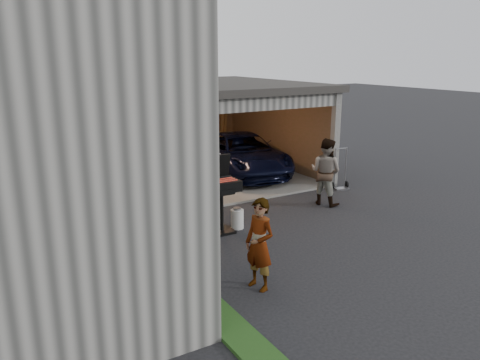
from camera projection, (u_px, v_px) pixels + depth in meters
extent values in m
plane|color=black|center=(301.00, 260.00, 8.74)|extent=(80.00, 80.00, 0.00)
cube|color=#193814|center=(220.00, 317.00, 6.79)|extent=(0.50, 8.00, 0.06)
cube|color=#605E59|center=(191.00, 177.00, 14.50)|extent=(6.50, 6.00, 0.06)
cube|color=#493B22|center=(155.00, 123.00, 16.59)|extent=(6.50, 0.15, 2.70)
cube|color=#493B22|center=(276.00, 127.00, 15.71)|extent=(0.15, 6.00, 2.70)
cube|color=#493B22|center=(82.00, 145.00, 12.60)|extent=(0.15, 6.00, 2.70)
cube|color=#2D2B28|center=(189.00, 86.00, 13.78)|extent=(6.80, 6.30, 0.20)
cube|color=#474744|center=(239.00, 105.00, 11.42)|extent=(6.50, 0.16, 0.36)
cube|color=silver|center=(215.00, 97.00, 12.41)|extent=(6.00, 2.40, 0.06)
cube|color=#474744|center=(335.00, 141.00, 13.25)|extent=(0.20, 0.18, 2.70)
cube|color=brown|center=(90.00, 164.00, 15.00)|extent=(0.60, 0.50, 0.50)
cube|color=brown|center=(88.00, 149.00, 14.88)|extent=(0.50, 0.45, 0.45)
cube|color=brown|center=(227.00, 148.00, 17.36)|extent=(0.55, 0.50, 0.60)
cube|color=brown|center=(224.00, 123.00, 17.73)|extent=(0.24, 0.43, 2.20)
imported|color=black|center=(242.00, 156.00, 14.77)|extent=(2.83, 4.76, 1.24)
imported|color=#9FB9C8|center=(259.00, 244.00, 7.50)|extent=(0.49, 0.63, 1.53)
imported|color=#3F2118|center=(326.00, 172.00, 11.79)|extent=(0.91, 1.01, 1.70)
cube|color=black|center=(222.00, 231.00, 10.10)|extent=(0.47, 0.47, 0.06)
cylinder|color=black|center=(222.00, 210.00, 9.97)|extent=(0.08, 0.08, 0.94)
cube|color=black|center=(221.00, 186.00, 9.83)|extent=(0.74, 0.52, 0.22)
cube|color=#59595B|center=(221.00, 181.00, 9.81)|extent=(0.67, 0.45, 0.02)
cube|color=black|center=(214.00, 167.00, 10.01)|extent=(0.74, 0.13, 0.52)
cylinder|color=white|center=(237.00, 219.00, 10.28)|extent=(0.36, 0.36, 0.43)
cube|color=brown|center=(149.00, 236.00, 8.71)|extent=(0.22, 0.80, 0.88)
cube|color=gray|center=(341.00, 189.00, 13.28)|extent=(0.44, 0.34, 0.04)
cylinder|color=black|center=(332.00, 185.00, 13.33)|extent=(0.09, 0.20, 0.20)
cylinder|color=black|center=(346.00, 184.00, 13.44)|extent=(0.09, 0.20, 0.20)
cylinder|color=gray|center=(335.00, 168.00, 13.21)|extent=(0.03, 0.03, 1.16)
cylinder|color=gray|center=(346.00, 167.00, 13.30)|extent=(0.03, 0.03, 1.16)
cylinder|color=gray|center=(341.00, 148.00, 13.11)|extent=(0.33, 0.12, 0.03)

